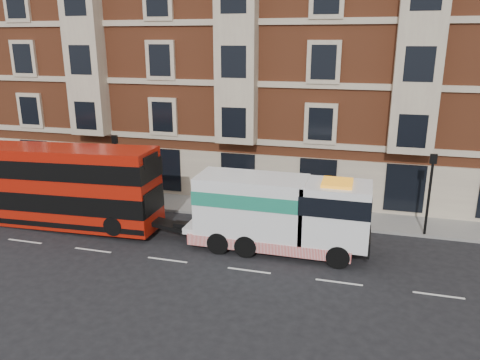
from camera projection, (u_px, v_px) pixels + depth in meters
name	position (u px, v px, depth m)	size (l,w,h in m)	color
ground	(167.00, 260.00, 22.15)	(120.00, 120.00, 0.00)	black
sidewalk	(217.00, 206.00, 29.05)	(90.00, 3.00, 0.15)	slate
victorian_terrace	(255.00, 39.00, 32.97)	(45.00, 12.00, 20.40)	brown
lamp_post_west	(117.00, 165.00, 28.64)	(0.35, 0.15, 4.35)	black
lamp_post_east	(430.00, 188.00, 24.03)	(0.35, 0.15, 4.35)	black
double_decker_bus	(61.00, 185.00, 25.64)	(11.08, 2.54, 4.49)	#AD1709
tow_truck	(277.00, 213.00, 22.67)	(8.87, 2.62, 3.70)	white
pedestrian	(58.00, 182.00, 30.45)	(0.69, 0.45, 1.89)	#1A2934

